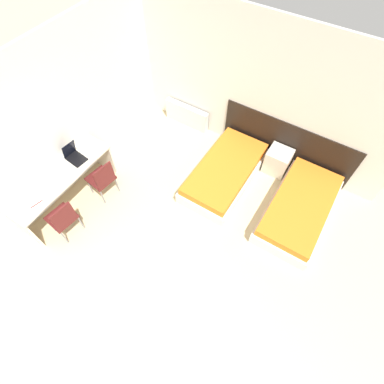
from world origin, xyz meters
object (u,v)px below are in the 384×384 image
(bed_near_window, at_px, (225,173))
(nightstand, at_px, (278,161))
(bed_near_door, at_px, (299,209))
(chair_near_notebook, at_px, (63,218))
(chair_near_laptop, at_px, (102,178))
(laptop, at_px, (74,156))

(bed_near_window, xyz_separation_m, nightstand, (0.74, 0.75, 0.06))
(bed_near_door, xyz_separation_m, nightstand, (-0.74, 0.75, 0.06))
(chair_near_notebook, bearing_deg, chair_near_laptop, 96.85)
(bed_near_door, bearing_deg, bed_near_window, 180.00)
(bed_near_door, relative_size, chair_near_laptop, 2.18)
(chair_near_laptop, height_order, chair_near_notebook, same)
(bed_near_window, xyz_separation_m, chair_near_notebook, (-1.68, -2.40, 0.29))
(bed_near_window, height_order, nightstand, nightstand)
(laptop, bearing_deg, bed_near_window, 40.77)
(chair_near_notebook, bearing_deg, bed_near_door, 44.08)
(bed_near_door, distance_m, laptop, 3.98)
(bed_near_door, xyz_separation_m, chair_near_notebook, (-3.16, -2.40, 0.29))
(bed_near_window, relative_size, chair_near_notebook, 2.18)
(bed_near_door, bearing_deg, chair_near_notebook, -142.76)
(bed_near_window, bearing_deg, laptop, -144.90)
(nightstand, bearing_deg, bed_near_window, -134.71)
(laptop, bearing_deg, chair_near_laptop, 11.54)
(nightstand, height_order, chair_near_notebook, chair_near_notebook)
(nightstand, relative_size, chair_near_laptop, 0.59)
(chair_near_laptop, bearing_deg, bed_near_window, 48.95)
(nightstand, bearing_deg, laptop, -141.99)
(chair_near_laptop, distance_m, laptop, 0.59)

